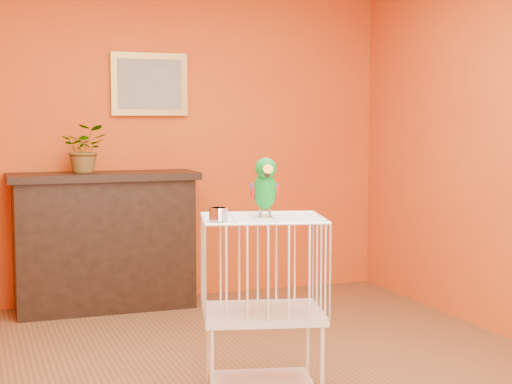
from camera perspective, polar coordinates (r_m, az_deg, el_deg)
name	(u,v)px	position (r m, az deg, el deg)	size (l,w,h in m)	color
ground	(239,384)	(4.49, -1.22, -13.76)	(4.50, 4.50, 0.00)	brown
room_shell	(239,98)	(4.25, -1.27, 6.87)	(4.50, 4.50, 4.50)	#C45312
console_cabinet	(104,241)	(6.17, -10.97, -3.53)	(1.43, 0.51, 1.06)	black
potted_plant	(85,154)	(6.10, -12.33, 2.71)	(0.33, 0.37, 0.29)	#26722D
framed_picture	(150,84)	(6.39, -7.75, 7.77)	(0.62, 0.04, 0.50)	gold
birdcage	(263,304)	(4.16, 0.49, -8.16)	(0.72, 0.61, 0.96)	silver
feed_cup	(218,214)	(3.90, -2.75, -1.61)	(0.09, 0.09, 0.07)	silver
parrot	(265,187)	(4.06, 0.67, 0.40)	(0.16, 0.28, 0.31)	#59544C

